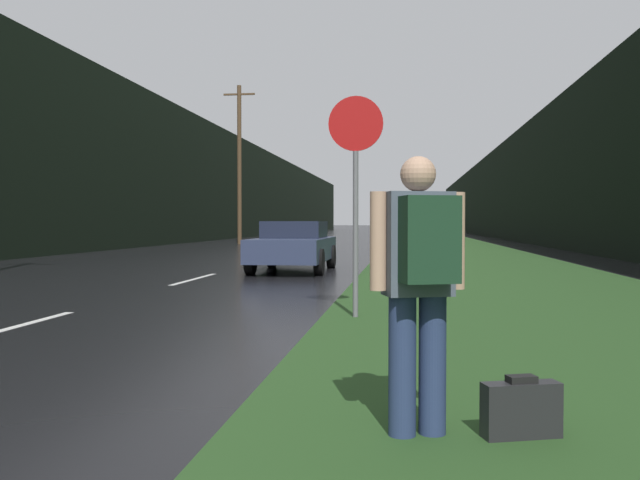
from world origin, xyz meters
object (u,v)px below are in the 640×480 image
stop_sign (356,181)px  car_passing_near (294,245)px  hitchhiker_with_backpack (420,277)px  suitcase (521,411)px

stop_sign → car_passing_near: bearing=104.8°
stop_sign → hitchhiker_with_backpack: 4.94m
stop_sign → suitcase: (1.29, -4.75, -1.59)m
stop_sign → hitchhiker_with_backpack: stop_sign is taller
stop_sign → suitcase: 5.18m
suitcase → car_passing_near: car_passing_near is taller
stop_sign → suitcase: stop_sign is taller
hitchhiker_with_backpack → suitcase: hitchhiker_with_backpack is taller
stop_sign → car_passing_near: (-2.19, 8.27, -1.11)m
suitcase → hitchhiker_with_backpack: bearing=168.2°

